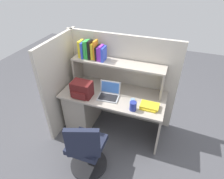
{
  "coord_description": "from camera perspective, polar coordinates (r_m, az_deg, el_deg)",
  "views": [
    {
      "loc": [
        0.78,
        -2.23,
        2.45
      ],
      "look_at": [
        0.0,
        -0.05,
        0.85
      ],
      "focal_mm": 30.37,
      "sensor_mm": 36.0,
      "label": 1
    }
  ],
  "objects": [
    {
      "name": "backpack",
      "position": [
        2.86,
        -9.09,
        0.0
      ],
      "size": [
        0.3,
        0.23,
        0.24
      ],
      "color": "#591919",
      "rests_on": "desk"
    },
    {
      "name": "laptop",
      "position": [
        2.85,
        -0.91,
        -1.26
      ],
      "size": [
        0.33,
        0.27,
        0.22
      ],
      "color": "#B7BABF",
      "rests_on": "desk"
    },
    {
      "name": "cubicle_partition_left",
      "position": [
        3.2,
        -14.49,
        1.84
      ],
      "size": [
        0.05,
        1.06,
        1.55
      ],
      "primitive_type": "cube",
      "color": "#BCB5A8",
      "rests_on": "ground_plane"
    },
    {
      "name": "desk",
      "position": [
        3.25,
        -6.2,
        -4.67
      ],
      "size": [
        1.6,
        0.7,
        0.73
      ],
      "color": "#AAA093",
      "rests_on": "ground_plane"
    },
    {
      "name": "paper_cup",
      "position": [
        3.15,
        -11.25,
        1.74
      ],
      "size": [
        0.08,
        0.08,
        0.08
      ],
      "primitive_type": "cylinder",
      "color": "white",
      "rests_on": "desk"
    },
    {
      "name": "overhead_hutch",
      "position": [
        2.9,
        1.69,
        6.44
      ],
      "size": [
        1.44,
        0.28,
        0.45
      ],
      "color": "gray",
      "rests_on": "desk"
    },
    {
      "name": "desk_book_stack",
      "position": [
        2.7,
        11.12,
        -4.92
      ],
      "size": [
        0.26,
        0.19,
        0.05
      ],
      "color": "yellow",
      "rests_on": "desk"
    },
    {
      "name": "snack_canister",
      "position": [
        2.61,
        6.35,
        -4.98
      ],
      "size": [
        0.1,
        0.1,
        0.13
      ],
      "primitive_type": "cylinder",
      "color": "navy",
      "rests_on": "desk"
    },
    {
      "name": "ground_plane",
      "position": [
        3.41,
        0.29,
        -11.37
      ],
      "size": [
        8.0,
        8.0,
        0.0
      ],
      "primitive_type": "plane",
      "color": "#4C4C51"
    },
    {
      "name": "reference_books_on_shelf",
      "position": [
        2.94,
        -6.12,
        11.55
      ],
      "size": [
        0.42,
        0.19,
        0.29
      ],
      "color": "yellow",
      "rests_on": "overhead_hutch"
    },
    {
      "name": "computer_mouse",
      "position": [
        2.77,
        6.15,
        -3.51
      ],
      "size": [
        0.06,
        0.11,
        0.03
      ],
      "primitive_type": "cube",
      "rotation": [
        0.0,
        0.0,
        0.04
      ],
      "color": "#7299C6",
      "rests_on": "desk"
    },
    {
      "name": "office_chair",
      "position": [
        2.61,
        -7.71,
        -17.74
      ],
      "size": [
        0.52,
        0.54,
        0.93
      ],
      "rotation": [
        0.0,
        0.0,
        3.47
      ],
      "color": "black",
      "rests_on": "ground_plane"
    },
    {
      "name": "cubicle_partition_rear",
      "position": [
        3.2,
        2.61,
        3.03
      ],
      "size": [
        1.84,
        0.05,
        1.55
      ],
      "primitive_type": "cube",
      "color": "#BCB5A8",
      "rests_on": "ground_plane"
    }
  ]
}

